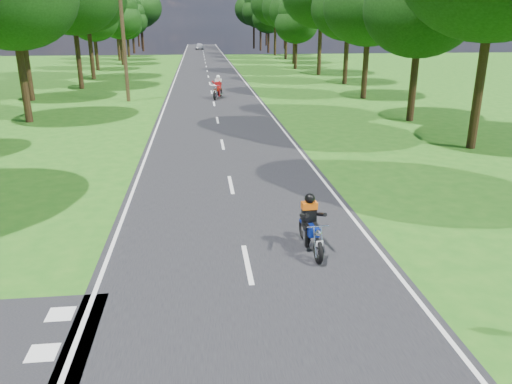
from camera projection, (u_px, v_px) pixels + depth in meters
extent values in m
plane|color=#205D15|center=(257.00, 311.00, 9.77)|extent=(160.00, 160.00, 0.00)
cube|color=black|center=(207.00, 71.00, 56.77)|extent=(7.00, 140.00, 0.02)
cube|color=silver|center=(247.00, 264.00, 11.65)|extent=(0.12, 2.00, 0.01)
cube|color=silver|center=(231.00, 185.00, 17.29)|extent=(0.12, 2.00, 0.01)
cube|color=silver|center=(223.00, 144.00, 22.93)|extent=(0.12, 2.00, 0.01)
cube|color=silver|center=(217.00, 120.00, 28.57)|extent=(0.12, 2.00, 0.01)
cube|color=silver|center=(214.00, 104.00, 34.21)|extent=(0.12, 2.00, 0.01)
cube|color=silver|center=(212.00, 92.00, 39.85)|extent=(0.12, 2.00, 0.01)
cube|color=silver|center=(210.00, 83.00, 45.49)|extent=(0.12, 2.00, 0.01)
cube|color=silver|center=(208.00, 76.00, 51.13)|extent=(0.12, 2.00, 0.01)
cube|color=silver|center=(207.00, 71.00, 56.77)|extent=(0.12, 2.00, 0.01)
cube|color=silver|center=(206.00, 66.00, 62.40)|extent=(0.12, 2.00, 0.01)
cube|color=silver|center=(205.00, 63.00, 68.04)|extent=(0.12, 2.00, 0.01)
cube|color=silver|center=(205.00, 60.00, 73.68)|extent=(0.12, 2.00, 0.01)
cube|color=silver|center=(204.00, 57.00, 79.32)|extent=(0.12, 2.00, 0.01)
cube|color=silver|center=(204.00, 54.00, 84.96)|extent=(0.12, 2.00, 0.01)
cube|color=silver|center=(203.00, 52.00, 90.60)|extent=(0.12, 2.00, 0.01)
cube|color=silver|center=(203.00, 51.00, 96.24)|extent=(0.12, 2.00, 0.01)
cube|color=silver|center=(203.00, 49.00, 101.88)|extent=(0.12, 2.00, 0.01)
cube|color=silver|center=(202.00, 47.00, 107.52)|extent=(0.12, 2.00, 0.01)
cube|color=silver|center=(202.00, 46.00, 113.16)|extent=(0.12, 2.00, 0.01)
cube|color=silver|center=(202.00, 45.00, 118.80)|extent=(0.12, 2.00, 0.01)
cube|color=silver|center=(178.00, 71.00, 56.42)|extent=(0.10, 140.00, 0.01)
cube|color=silver|center=(236.00, 71.00, 57.11)|extent=(0.10, 140.00, 0.01)
cube|color=silver|center=(43.00, 353.00, 8.52)|extent=(0.50, 0.50, 0.01)
cube|color=silver|center=(61.00, 314.00, 9.65)|extent=(0.50, 0.50, 0.01)
cylinder|color=black|center=(24.00, 87.00, 27.53)|extent=(0.40, 0.40, 3.91)
cylinder|color=black|center=(29.00, 73.00, 35.22)|extent=(0.40, 0.40, 3.79)
ellipsoid|color=black|center=(18.00, 3.00, 33.71)|extent=(6.64, 6.64, 5.64)
cylinder|color=black|center=(79.00, 62.00, 41.39)|extent=(0.40, 0.40, 4.32)
cylinder|color=black|center=(92.00, 56.00, 48.38)|extent=(0.40, 0.40, 4.40)
cylinder|color=black|center=(97.00, 56.00, 57.53)|extent=(0.40, 0.40, 3.20)
ellipsoid|color=black|center=(93.00, 20.00, 56.25)|extent=(5.60, 5.60, 4.76)
ellipsoid|color=black|center=(92.00, 5.00, 55.75)|extent=(4.80, 4.80, 4.08)
cylinder|color=black|center=(122.00, 52.00, 64.66)|extent=(0.40, 0.40, 3.22)
ellipsoid|color=black|center=(119.00, 20.00, 63.37)|extent=(5.64, 5.64, 4.79)
ellipsoid|color=black|center=(118.00, 7.00, 62.86)|extent=(4.83, 4.83, 4.11)
cylinder|color=black|center=(119.00, 48.00, 71.73)|extent=(0.40, 0.40, 3.61)
ellipsoid|color=black|center=(116.00, 15.00, 70.29)|extent=(6.31, 6.31, 5.37)
ellipsoid|color=black|center=(115.00, 1.00, 69.71)|extent=(5.41, 5.41, 4.60)
cylinder|color=black|center=(128.00, 48.00, 79.27)|extent=(0.40, 0.40, 2.67)
ellipsoid|color=black|center=(127.00, 26.00, 78.21)|extent=(4.67, 4.67, 3.97)
ellipsoid|color=black|center=(126.00, 18.00, 77.78)|extent=(4.00, 4.00, 3.40)
ellipsoid|color=black|center=(125.00, 9.00, 77.36)|extent=(3.00, 3.00, 2.55)
cylinder|color=black|center=(134.00, 44.00, 87.79)|extent=(0.40, 0.40, 3.09)
ellipsoid|color=black|center=(132.00, 22.00, 86.56)|extent=(5.40, 5.40, 4.59)
ellipsoid|color=black|center=(131.00, 12.00, 86.07)|extent=(4.63, 4.63, 3.93)
ellipsoid|color=black|center=(131.00, 3.00, 85.58)|extent=(3.47, 3.47, 2.95)
cylinder|color=black|center=(143.00, 39.00, 93.79)|extent=(0.40, 0.40, 4.48)
ellipsoid|color=black|center=(140.00, 8.00, 92.00)|extent=(7.84, 7.84, 6.66)
cylinder|color=black|center=(142.00, 38.00, 102.18)|extent=(0.40, 0.40, 4.09)
ellipsoid|color=black|center=(140.00, 12.00, 100.54)|extent=(7.16, 7.16, 6.09)
ellipsoid|color=black|center=(139.00, 2.00, 99.89)|extent=(6.14, 6.14, 5.22)
cylinder|color=black|center=(478.00, 97.00, 21.67)|extent=(0.40, 0.40, 4.56)
cylinder|color=black|center=(413.00, 90.00, 27.93)|extent=(0.40, 0.40, 3.49)
ellipsoid|color=black|center=(421.00, 8.00, 26.54)|extent=(6.12, 6.12, 5.20)
cylinder|color=black|center=(365.00, 73.00, 36.27)|extent=(0.40, 0.40, 3.69)
ellipsoid|color=black|center=(370.00, 6.00, 34.79)|extent=(6.46, 6.46, 5.49)
cylinder|color=black|center=(346.00, 63.00, 44.68)|extent=(0.40, 0.40, 3.74)
ellipsoid|color=black|center=(349.00, 8.00, 43.19)|extent=(6.55, 6.55, 5.57)
cylinder|color=black|center=(319.00, 52.00, 52.30)|extent=(0.40, 0.40, 4.64)
cylinder|color=black|center=(296.00, 56.00, 59.22)|extent=(0.40, 0.40, 2.91)
ellipsoid|color=black|center=(296.00, 24.00, 58.06)|extent=(5.09, 5.09, 4.33)
ellipsoid|color=black|center=(297.00, 12.00, 57.60)|extent=(4.36, 4.36, 3.71)
cylinder|color=black|center=(294.00, 49.00, 66.22)|extent=(0.40, 0.40, 3.88)
ellipsoid|color=black|center=(295.00, 10.00, 64.67)|extent=(6.78, 6.78, 5.77)
cylinder|color=black|center=(286.00, 45.00, 74.17)|extent=(0.40, 0.40, 4.18)
ellipsoid|color=black|center=(287.00, 8.00, 72.50)|extent=(7.31, 7.31, 6.21)
cylinder|color=black|center=(275.00, 41.00, 82.49)|extent=(0.40, 0.40, 4.63)
ellipsoid|color=black|center=(276.00, 4.00, 80.64)|extent=(8.11, 8.11, 6.89)
cylinder|color=black|center=(268.00, 43.00, 89.53)|extent=(0.40, 0.40, 3.36)
ellipsoid|color=black|center=(269.00, 19.00, 88.19)|extent=(5.88, 5.88, 5.00)
ellipsoid|color=black|center=(269.00, 9.00, 87.66)|extent=(5.04, 5.04, 4.29)
cylinder|color=black|center=(261.00, 40.00, 96.15)|extent=(0.40, 0.40, 4.09)
ellipsoid|color=black|center=(261.00, 12.00, 94.52)|extent=(7.15, 7.15, 6.08)
ellipsoid|color=black|center=(261.00, 1.00, 93.87)|extent=(6.13, 6.13, 5.21)
cylinder|color=black|center=(254.00, 37.00, 103.33)|extent=(0.40, 0.40, 4.48)
ellipsoid|color=black|center=(254.00, 9.00, 101.54)|extent=(7.84, 7.84, 6.66)
cylinder|color=black|center=(139.00, 38.00, 111.07)|extent=(0.40, 0.40, 3.84)
ellipsoid|color=black|center=(137.00, 15.00, 109.53)|extent=(6.72, 6.72, 5.71)
ellipsoid|color=black|center=(136.00, 6.00, 108.93)|extent=(5.76, 5.76, 4.90)
cylinder|color=black|center=(266.00, 36.00, 115.96)|extent=(0.40, 0.40, 4.16)
ellipsoid|color=black|center=(266.00, 13.00, 114.30)|extent=(7.28, 7.28, 6.19)
ellipsoid|color=black|center=(267.00, 3.00, 113.64)|extent=(6.24, 6.24, 5.30)
cylinder|color=black|center=(120.00, 41.00, 96.81)|extent=(0.40, 0.40, 3.52)
ellipsoid|color=black|center=(118.00, 17.00, 95.40)|extent=(6.16, 6.16, 5.24)
ellipsoid|color=black|center=(117.00, 8.00, 94.84)|extent=(5.28, 5.28, 4.49)
cylinder|color=black|center=(285.00, 37.00, 102.96)|extent=(0.40, 0.40, 4.48)
ellipsoid|color=black|center=(285.00, 9.00, 101.17)|extent=(7.84, 7.84, 6.66)
cylinder|color=#382616|center=(124.00, 43.00, 34.16)|extent=(0.26, 0.26, 8.00)
imported|color=silver|center=(199.00, 46.00, 99.52)|extent=(1.66, 3.96, 1.34)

